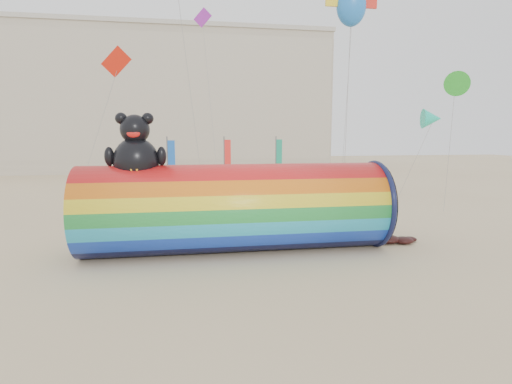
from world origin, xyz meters
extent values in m
plane|color=#CCB58C|center=(0.00, 0.00, 0.00)|extent=(160.00, 160.00, 0.00)
cube|color=#B7AD99|center=(-12.00, 46.00, 10.00)|extent=(60.00, 15.00, 20.00)
cube|color=#28303D|center=(-12.00, 38.44, 10.50)|extent=(59.50, 0.12, 17.00)
cube|color=#B2ADA0|center=(-12.00, 46.00, 20.30)|extent=(60.40, 15.40, 0.60)
cylinder|color=red|center=(-0.78, -0.64, 2.00)|extent=(13.73, 4.00, 4.00)
torus|color=#0F1438|center=(5.95, -0.64, 2.00)|extent=(0.27, 4.20, 4.20)
cylinder|color=black|center=(6.11, -0.64, 2.00)|extent=(0.07, 3.96, 3.96)
ellipsoid|color=black|center=(-5.12, -0.64, 4.18)|extent=(1.96, 1.75, 2.06)
ellipsoid|color=gold|center=(-5.12, -1.27, 4.06)|extent=(1.01, 0.44, 0.88)
sphere|color=black|center=(-5.12, -0.64, 5.55)|extent=(1.26, 1.26, 1.26)
sphere|color=black|center=(-5.67, -0.64, 6.01)|extent=(0.50, 0.50, 0.50)
sphere|color=black|center=(-4.57, -0.64, 6.01)|extent=(0.50, 0.50, 0.50)
ellipsoid|color=red|center=(-5.12, -1.15, 5.38)|extent=(0.55, 0.20, 0.35)
ellipsoid|color=black|center=(-6.21, -0.75, 4.40)|extent=(0.41, 0.41, 0.82)
ellipsoid|color=black|center=(-4.04, -0.75, 4.40)|extent=(0.41, 0.41, 0.82)
imported|color=#4E5154|center=(5.80, 0.04, 0.85)|extent=(0.65, 0.46, 1.70)
ellipsoid|color=#3B0E0A|center=(6.77, -0.71, 0.20)|extent=(1.17, 0.99, 0.41)
ellipsoid|color=#3B0E0A|center=(7.47, -0.91, 0.17)|extent=(0.99, 0.84, 0.34)
ellipsoid|color=#3B0E0A|center=(6.17, -0.56, 0.16)|extent=(0.91, 0.77, 0.32)
ellipsoid|color=#3B0E0A|center=(7.07, -0.31, 0.14)|extent=(0.78, 0.66, 0.27)
ellipsoid|color=#3B0E0A|center=(7.97, -0.61, 0.13)|extent=(0.73, 0.62, 0.25)
cylinder|color=#59595E|center=(-4.54, 13.47, 2.60)|extent=(0.10, 0.10, 5.20)
cube|color=blue|center=(-4.23, 13.47, 2.65)|extent=(0.56, 0.06, 4.50)
cylinder|color=#59595E|center=(0.22, 17.00, 2.60)|extent=(0.10, 0.10, 5.20)
cube|color=red|center=(0.53, 17.00, 2.65)|extent=(0.56, 0.06, 4.50)
cylinder|color=#59595E|center=(5.29, 18.67, 2.60)|extent=(0.10, 0.10, 5.20)
cube|color=#158C69|center=(5.60, 18.67, 2.65)|extent=(0.56, 0.06, 4.50)
ellipsoid|color=blue|center=(5.04, 0.75, 11.50)|extent=(1.46, 1.14, 1.95)
cube|color=purple|center=(-1.59, 13.75, 14.21)|extent=(0.86, 0.06, 1.20)
cone|color=#19CEA7|center=(14.77, 8.60, 6.50)|extent=(1.44, 1.44, 1.30)
cone|color=green|center=(13.29, 4.15, 8.35)|extent=(1.48, 1.48, 1.33)
cube|color=red|center=(-7.01, 7.10, 9.64)|extent=(1.08, 0.06, 1.52)
camera|label=1|loc=(-2.85, -18.54, 5.30)|focal=28.00mm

